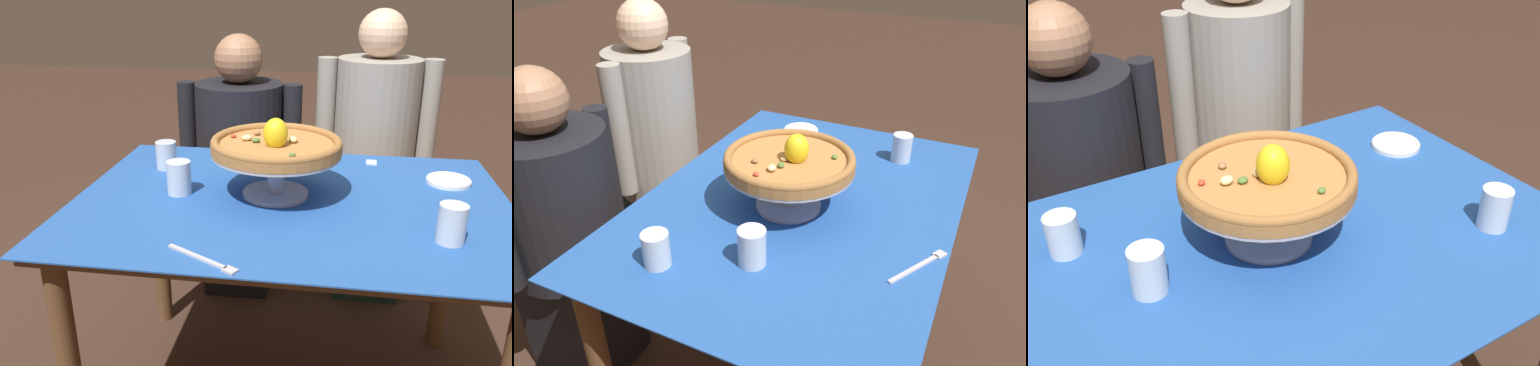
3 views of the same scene
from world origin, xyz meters
TOP-DOWN VIEW (x-y plane):
  - ground_plane at (0.00, 0.00)m, footprint 14.00×14.00m
  - dining_table at (0.00, 0.00)m, footprint 1.25×0.90m
  - pizza_stand at (-0.05, 0.02)m, footprint 0.37×0.37m
  - pizza at (-0.05, 0.02)m, footprint 0.38×0.38m
  - water_glass_side_left at (-0.33, -0.01)m, footprint 0.07×0.07m
  - water_glass_front_right at (0.40, -0.21)m, footprint 0.07×0.07m
  - water_glass_back_left at (-0.44, 0.21)m, footprint 0.07×0.07m
  - side_plate at (0.48, 0.20)m, footprint 0.14×0.14m
  - dinner_fork at (-0.16, -0.39)m, footprint 0.19×0.11m
  - sugar_packet at (0.25, 0.36)m, footprint 0.04×0.05m
  - diner_left at (-0.29, 0.72)m, footprint 0.53×0.37m
  - diner_right at (0.29, 0.77)m, footprint 0.50×0.34m

SIDE VIEW (x-z plane):
  - ground_plane at x=0.00m, z-range 0.00..0.00m
  - diner_left at x=-0.29m, z-range -0.01..1.13m
  - diner_right at x=0.29m, z-range -0.02..1.22m
  - dining_table at x=0.00m, z-range 0.26..1.00m
  - sugar_packet at x=0.25m, z-range 0.74..0.74m
  - dinner_fork at x=-0.16m, z-range 0.74..0.74m
  - side_plate at x=0.48m, z-range 0.74..0.75m
  - water_glass_back_left at x=-0.44m, z-range 0.73..0.82m
  - water_glass_front_right at x=0.40m, z-range 0.73..0.83m
  - water_glass_side_left at x=-0.33m, z-range 0.73..0.83m
  - pizza_stand at x=-0.05m, z-range 0.76..0.89m
  - pizza at x=-0.05m, z-range 0.84..0.95m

